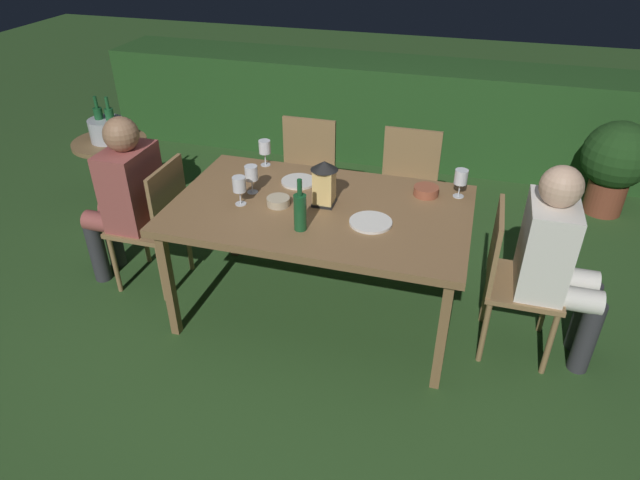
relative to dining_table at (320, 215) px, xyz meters
name	(u,v)px	position (x,y,z in m)	size (l,w,h in m)	color
ground_plane	(320,309)	(0.00, 0.00, -0.69)	(16.00, 16.00, 0.00)	#2D5123
dining_table	(320,215)	(0.00, 0.00, 0.00)	(1.68, 1.02, 0.75)	olive
chair_side_right_b	(407,187)	(0.38, 0.90, -0.21)	(0.42, 0.40, 0.87)	#937047
chair_head_near	(156,220)	(-1.09, 0.00, -0.21)	(0.40, 0.42, 0.87)	#937047
person_in_rust	(124,194)	(-1.28, 0.00, -0.06)	(0.48, 0.38, 1.15)	#9E4C47
chair_head_far	(512,275)	(1.09, 0.00, -0.21)	(0.40, 0.42, 0.87)	#937047
person_in_cream	(556,258)	(1.28, 0.00, -0.06)	(0.48, 0.38, 1.15)	white
chair_side_right_a	(305,174)	(-0.38, 0.90, -0.21)	(0.42, 0.40, 0.87)	#937047
lantern_centerpiece	(324,181)	(0.01, 0.04, 0.20)	(0.15, 0.15, 0.27)	black
green_bottle_on_table	(300,211)	(-0.03, -0.26, 0.16)	(0.07, 0.07, 0.29)	#195128
wine_glass_a	(265,148)	(-0.50, 0.44, 0.17)	(0.08, 0.08, 0.17)	silver
wine_glass_b	(461,178)	(0.74, 0.34, 0.17)	(0.08, 0.08, 0.17)	silver
wine_glass_c	(239,186)	(-0.44, -0.10, 0.17)	(0.08, 0.08, 0.17)	silver
wine_glass_d	(251,174)	(-0.43, 0.06, 0.17)	(0.08, 0.08, 0.17)	silver
plate_a	(371,222)	(0.31, -0.11, 0.06)	(0.23, 0.23, 0.01)	white
plate_b	(299,181)	(-0.21, 0.26, 0.06)	(0.21, 0.21, 0.01)	silver
bowl_olives	(426,191)	(0.56, 0.31, 0.08)	(0.15, 0.15, 0.05)	#9E5138
bowl_bread	(278,201)	(-0.23, -0.05, 0.08)	(0.13, 0.13, 0.05)	#BCAD8E
side_table	(114,165)	(-1.92, 0.77, -0.28)	(0.56, 0.56, 0.62)	brown
ice_bucket	(106,128)	(-1.92, 0.77, 0.03)	(0.26, 0.26, 0.34)	#B2B7BF
hedge_backdrop	(394,110)	(0.00, 2.58, -0.24)	(5.69, 0.70, 0.91)	#234C1E
potted_plant_by_hedge	(616,161)	(1.89, 1.88, -0.24)	(0.53, 0.53, 0.77)	brown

